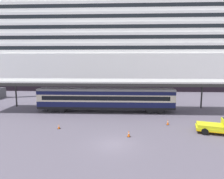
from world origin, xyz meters
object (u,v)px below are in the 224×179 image
traffic_cone_mid (59,126)px  traffic_cone_far (129,134)px  traffic_cone_near (168,122)px  service_truck (224,126)px  cruise_ship (171,45)px  train_carriage (106,99)px

traffic_cone_mid → traffic_cone_far: 9.31m
traffic_cone_mid → traffic_cone_far: (8.99, -2.45, 0.08)m
traffic_cone_near → traffic_cone_mid: size_ratio=1.22×
service_truck → cruise_ship: bearing=84.4°
cruise_ship → service_truck: size_ratio=28.24×
cruise_ship → traffic_cone_mid: size_ratio=251.30×
cruise_ship → traffic_cone_mid: (-24.90, -44.71, -13.98)m
service_truck → traffic_cone_near: bearing=150.3°
train_carriage → traffic_cone_near: 11.76m
train_carriage → traffic_cone_far: 12.50m
service_truck → traffic_cone_mid: service_truck is taller
train_carriage → traffic_cone_far: (3.54, -11.83, -1.93)m
cruise_ship → train_carriage: (-19.46, -35.33, -11.98)m
traffic_cone_mid → traffic_cone_near: bearing=8.7°
service_truck → traffic_cone_near: size_ratio=7.27×
service_truck → traffic_cone_far: size_ratio=7.11×
service_truck → traffic_cone_far: service_truck is taller
service_truck → traffic_cone_far: bearing=-173.4°
traffic_cone_mid → traffic_cone_far: traffic_cone_far is taller
train_carriage → service_truck: bearing=-35.0°
train_carriage → service_truck: size_ratio=4.22×
traffic_cone_near → cruise_ship: bearing=76.3°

